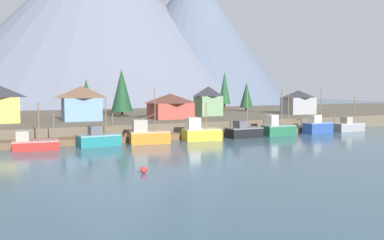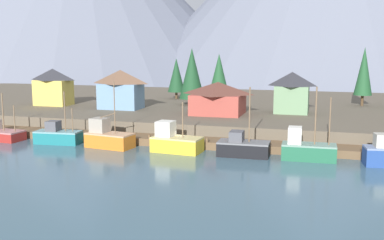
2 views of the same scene
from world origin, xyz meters
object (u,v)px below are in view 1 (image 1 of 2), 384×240
object	(u,v)px
conifer_mid_left	(225,88)
channel_buoy	(144,170)
fishing_boat_red	(34,143)
house_yellow	(1,104)
fishing_boat_teal	(99,139)
house_red	(170,106)
conifer_back_left	(246,95)
fishing_boat_blue	(317,126)
house_grey	(298,102)
conifer_near_right	(120,91)
fishing_boat_green	(278,128)
fishing_boat_black	(244,131)
fishing_boat_grey	(349,126)
fishing_boat_orange	(148,135)
house_green	(208,101)
fishing_boat_yellow	(200,132)
conifer_mid_right	(122,90)
conifer_near_left	(86,94)
house_blue	(82,103)

from	to	relation	value
conifer_mid_left	channel_buoy	world-z (taller)	conifer_mid_left
fishing_boat_red	house_yellow	xyz separation A→B (m)	(-4.08, 20.04, 4.99)
fishing_boat_teal	conifer_mid_left	world-z (taller)	conifer_mid_left
house_red	conifer_back_left	size ratio (longest dim) A/B	1.06
fishing_boat_blue	house_grey	xyz separation A→B (m)	(10.00, 18.03, 4.09)
conifer_near_right	fishing_boat_green	bearing A→B (deg)	-62.82
fishing_boat_black	fishing_boat_grey	distance (m)	25.41
fishing_boat_orange	house_green	size ratio (longest dim) A/B	1.32
fishing_boat_red	fishing_boat_yellow	world-z (taller)	fishing_boat_red
fishing_boat_yellow	fishing_boat_green	size ratio (longest dim) A/B	0.75
fishing_boat_black	house_red	distance (m)	19.00
house_grey	conifer_near_right	distance (m)	44.05
house_red	channel_buoy	size ratio (longest dim) A/B	11.99
fishing_boat_black	house_green	bearing A→B (deg)	77.69
fishing_boat_red	house_red	world-z (taller)	house_red
fishing_boat_blue	conifer_mid_right	xyz separation A→B (m)	(-31.55, 27.53, 6.98)
house_red	conifer_mid_right	distance (m)	13.16
conifer_mid_left	channel_buoy	bearing A→B (deg)	-126.24
conifer_near_left	conifer_back_left	distance (m)	42.78
conifer_mid_left	channel_buoy	xyz separation A→B (m)	(-41.92, -57.18, -8.47)
conifer_near_left	conifer_back_left	world-z (taller)	conifer_near_left
fishing_boat_black	channel_buoy	world-z (taller)	fishing_boat_black
fishing_boat_grey	channel_buoy	bearing A→B (deg)	-154.57
fishing_boat_black	conifer_near_left	xyz separation A→B (m)	(-20.73, 36.61, 6.31)
fishing_boat_green	conifer_near_right	distance (m)	43.50
fishing_boat_black	house_yellow	distance (m)	44.26
fishing_boat_teal	conifer_near_left	distance (m)	37.46
fishing_boat_black	conifer_near_left	size ratio (longest dim) A/B	1.01
house_green	house_yellow	size ratio (longest dim) A/B	0.99
conifer_mid_right	conifer_back_left	size ratio (longest dim) A/B	1.33
house_blue	conifer_near_left	distance (m)	18.45
house_green	conifer_near_right	xyz separation A→B (m)	(-16.11, 16.66, 2.12)
fishing_boat_blue	conifer_mid_left	world-z (taller)	conifer_mid_left
fishing_boat_blue	conifer_mid_left	bearing A→B (deg)	83.34
fishing_boat_red	fishing_boat_grey	xyz separation A→B (m)	(60.58, 0.43, 0.07)
fishing_boat_green	house_grey	world-z (taller)	fishing_boat_green
fishing_boat_grey	conifer_back_left	bearing A→B (deg)	97.79
fishing_boat_yellow	house_yellow	bearing A→B (deg)	151.92
fishing_boat_orange	conifer_back_left	xyz separation A→B (m)	(40.04, 33.96, 5.61)
house_grey	fishing_boat_black	bearing A→B (deg)	-146.23
conifer_near_left	house_green	bearing A→B (deg)	-30.93
fishing_boat_yellow	house_blue	distance (m)	25.40
house_blue	conifer_back_left	size ratio (longest dim) A/B	0.94
fishing_boat_teal	conifer_near_left	bearing A→B (deg)	76.69
conifer_back_left	fishing_boat_blue	bearing A→B (deg)	-98.50
conifer_mid_left	conifer_mid_right	world-z (taller)	conifer_mid_left
conifer_mid_right	conifer_near_right	bearing A→B (deg)	76.57
conifer_near_left	fishing_boat_blue	bearing A→B (deg)	-44.25
house_green	conifer_mid_left	world-z (taller)	conifer_mid_left
fishing_boat_yellow	house_grey	bearing A→B (deg)	32.19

